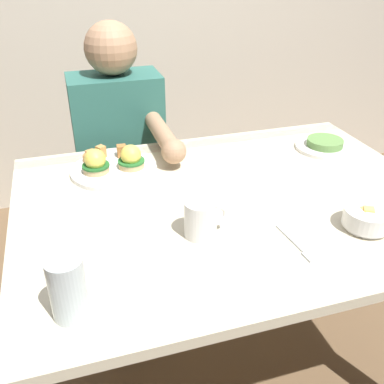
% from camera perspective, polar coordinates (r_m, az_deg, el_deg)
% --- Properties ---
extents(ground_plane, '(6.00, 6.00, 0.00)m').
position_cam_1_polar(ground_plane, '(1.73, 4.03, -22.37)').
color(ground_plane, brown).
extents(dining_table, '(1.20, 0.90, 0.74)m').
position_cam_1_polar(dining_table, '(1.30, 5.01, -4.86)').
color(dining_table, beige).
rests_on(dining_table, ground_plane).
extents(eggs_benedict_plate, '(0.27, 0.27, 0.09)m').
position_cam_1_polar(eggs_benedict_plate, '(1.39, -10.33, 3.57)').
color(eggs_benedict_plate, white).
rests_on(eggs_benedict_plate, dining_table).
extents(fruit_bowl, '(0.12, 0.12, 0.06)m').
position_cam_1_polar(fruit_bowl, '(1.18, 21.96, -3.20)').
color(fruit_bowl, white).
rests_on(fruit_bowl, dining_table).
extents(coffee_mug, '(0.11, 0.08, 0.09)m').
position_cam_1_polar(coffee_mug, '(1.06, 1.25, -3.37)').
color(coffee_mug, white).
rests_on(coffee_mug, dining_table).
extents(fork, '(0.03, 0.16, 0.00)m').
position_cam_1_polar(fork, '(1.08, 13.70, -6.73)').
color(fork, silver).
rests_on(fork, dining_table).
extents(water_glass_near, '(0.07, 0.07, 0.13)m').
position_cam_1_polar(water_glass_near, '(0.87, -15.89, -12.41)').
color(water_glass_near, silver).
rests_on(water_glass_near, dining_table).
extents(side_plate, '(0.20, 0.20, 0.04)m').
position_cam_1_polar(side_plate, '(1.60, 16.98, 5.90)').
color(side_plate, white).
rests_on(side_plate, dining_table).
extents(diner_person, '(0.34, 0.54, 1.14)m').
position_cam_1_polar(diner_person, '(1.75, -9.17, 5.14)').
color(diner_person, '#33333D').
rests_on(diner_person, ground_plane).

